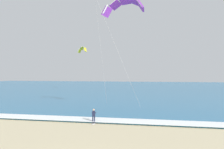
{
  "coord_description": "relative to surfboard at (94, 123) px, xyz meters",
  "views": [
    {
      "loc": [
        4.89,
        -12.11,
        5.81
      ],
      "look_at": [
        -0.54,
        16.45,
        5.63
      ],
      "focal_mm": 35.27,
      "sensor_mm": 36.0,
      "label": 1
    }
  ],
  "objects": [
    {
      "name": "sea",
      "position": [
        1.92,
        60.1,
        0.07
      ],
      "size": [
        200.0,
        120.0,
        0.2
      ],
      "primitive_type": "cube",
      "color": "teal",
      "rests_on": "ground"
    },
    {
      "name": "kite_distant",
      "position": [
        -15.83,
        43.88,
        13.64
      ],
      "size": [
        4.28,
        4.45,
        2.04
      ],
      "color": "yellow"
    },
    {
      "name": "surf_foam",
      "position": [
        1.92,
        1.1,
        0.19
      ],
      "size": [
        200.0,
        2.6,
        0.04
      ],
      "primitive_type": "cube",
      "color": "white",
      "rests_on": "sea"
    },
    {
      "name": "surfboard",
      "position": [
        0.0,
        0.0,
        0.0
      ],
      "size": [
        0.64,
        1.45,
        0.09
      ],
      "color": "white",
      "rests_on": "ground"
    },
    {
      "name": "kitesurfer",
      "position": [
        -0.0,
        0.02,
        0.91
      ],
      "size": [
        0.57,
        0.57,
        1.69
      ],
      "color": "#191E38",
      "rests_on": "ground"
    },
    {
      "name": "kite_primary",
      "position": [
        2.61,
        6.65,
        15.48
      ],
      "size": [
        6.43,
        7.8,
        15.38
      ],
      "color": "purple"
    }
  ]
}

